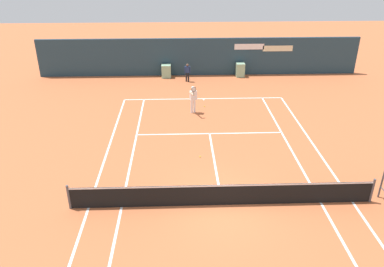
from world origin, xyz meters
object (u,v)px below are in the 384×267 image
player_on_baseline (193,97)px  tennis_ball_by_sideline (200,157)px  ball_kid_right_post (187,71)px  tennis_ball_near_service_line (205,106)px

player_on_baseline → tennis_ball_by_sideline: 5.60m
ball_kid_right_post → tennis_ball_near_service_line: (0.97, -5.07, -0.76)m
player_on_baseline → ball_kid_right_post: bearing=-111.6°
tennis_ball_by_sideline → player_on_baseline: bearing=91.2°
player_on_baseline → tennis_ball_by_sideline: player_on_baseline is taller
player_on_baseline → tennis_ball_near_service_line: player_on_baseline is taller
tennis_ball_near_service_line → tennis_ball_by_sideline: size_ratio=1.00×
tennis_ball_by_sideline → tennis_ball_near_service_line: bearing=84.3°
player_on_baseline → ball_kid_right_post: player_on_baseline is taller
tennis_ball_near_service_line → tennis_ball_by_sideline: bearing=-95.7°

